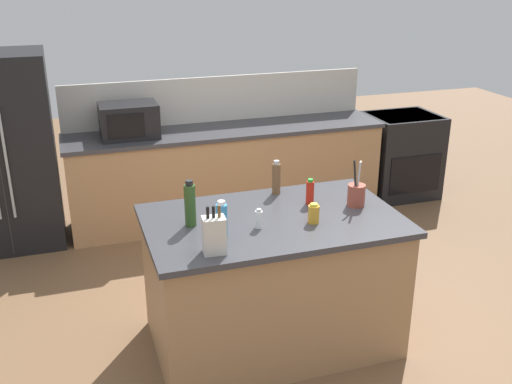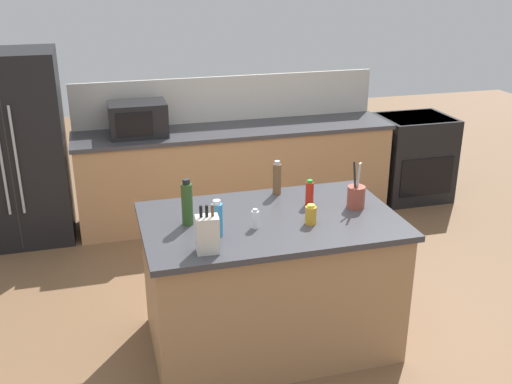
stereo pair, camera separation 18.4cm
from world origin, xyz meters
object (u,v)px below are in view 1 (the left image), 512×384
at_px(microwave, 129,120).
at_px(pepper_grinder, 276,178).
at_px(olive_oil_bottle, 190,204).
at_px(refrigerator, 2,152).
at_px(honey_jar, 314,214).
at_px(utensil_crock, 356,194).
at_px(hot_sauce_bottle, 310,192).
at_px(range_oven, 401,155).
at_px(salt_shaker, 259,219).
at_px(knife_block, 214,235).
at_px(dish_soap_bottle, 222,220).

distance_m(microwave, pepper_grinder, 1.97).
height_order(microwave, olive_oil_bottle, microwave).
height_order(refrigerator, honey_jar, refrigerator).
distance_m(refrigerator, utensil_crock, 3.27).
relative_size(hot_sauce_bottle, olive_oil_bottle, 0.59).
relative_size(range_oven, salt_shaker, 7.25).
height_order(range_oven, honey_jar, honey_jar).
distance_m(microwave, honey_jar, 2.50).
bearing_deg(pepper_grinder, knife_block, -130.48).
bearing_deg(olive_oil_bottle, range_oven, 37.13).
height_order(range_oven, olive_oil_bottle, olive_oil_bottle).
distance_m(knife_block, salt_shaker, 0.43).
bearing_deg(microwave, knife_block, -86.40).
bearing_deg(utensil_crock, refrigerator, 136.99).
distance_m(refrigerator, range_oven, 4.11).
bearing_deg(microwave, olive_oil_bottle, -86.96).
distance_m(microwave, hot_sauce_bottle, 2.27).
xyz_separation_m(knife_block, hot_sauce_bottle, (0.81, 0.51, -0.03)).
relative_size(utensil_crock, olive_oil_bottle, 1.06).
distance_m(microwave, salt_shaker, 2.37).
xyz_separation_m(salt_shaker, pepper_grinder, (0.30, 0.52, 0.06)).
bearing_deg(hot_sauce_bottle, salt_shaker, -149.68).
bearing_deg(microwave, range_oven, -0.00).
height_order(range_oven, microwave, microwave).
bearing_deg(pepper_grinder, salt_shaker, -120.33).
height_order(hot_sauce_bottle, dish_soap_bottle, dish_soap_bottle).
relative_size(refrigerator, range_oven, 1.92).
distance_m(range_oven, knife_block, 3.83).
relative_size(range_oven, hot_sauce_bottle, 5.16).
bearing_deg(knife_block, range_oven, 46.67).
bearing_deg(hot_sauce_bottle, honey_jar, -108.68).
xyz_separation_m(refrigerator, dish_soap_bottle, (1.40, -2.41, 0.16)).
distance_m(dish_soap_bottle, olive_oil_bottle, 0.26).
bearing_deg(olive_oil_bottle, knife_block, -83.49).
bearing_deg(salt_shaker, honey_jar, -5.35).
bearing_deg(knife_block, refrigerator, 120.55).
bearing_deg(salt_shaker, knife_block, -144.90).
distance_m(dish_soap_bottle, honey_jar, 0.61).
height_order(range_oven, knife_block, knife_block).
bearing_deg(olive_oil_bottle, refrigerator, 119.65).
bearing_deg(utensil_crock, range_oven, 52.05).
bearing_deg(salt_shaker, range_oven, 43.49).
height_order(knife_block, olive_oil_bottle, olive_oil_bottle).
height_order(utensil_crock, pepper_grinder, utensil_crock).
xyz_separation_m(honey_jar, olive_oil_bottle, (-0.75, 0.20, 0.08)).
bearing_deg(utensil_crock, hot_sauce_bottle, 155.50).
height_order(knife_block, salt_shaker, knife_block).
relative_size(knife_block, salt_shaker, 2.29).
distance_m(microwave, knife_block, 2.57).
relative_size(utensil_crock, dish_soap_bottle, 1.39).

